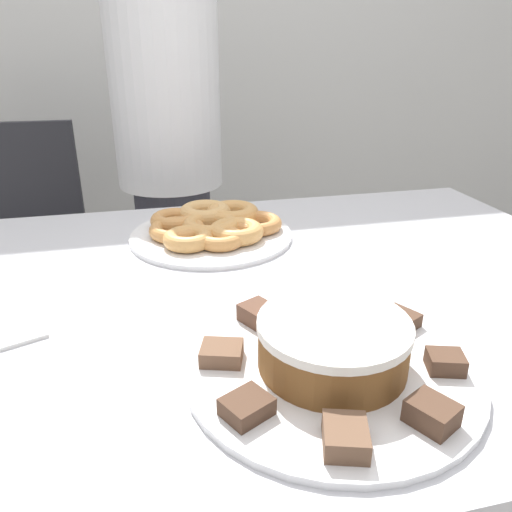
{
  "coord_description": "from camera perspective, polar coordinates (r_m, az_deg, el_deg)",
  "views": [
    {
      "loc": [
        -0.18,
        -0.77,
        1.16
      ],
      "look_at": [
        -0.0,
        -0.01,
        0.83
      ],
      "focal_mm": 35.0,
      "sensor_mm": 36.0,
      "label": 1
    }
  ],
  "objects": [
    {
      "name": "donut_5",
      "position": [
        1.02,
        -7.76,
        1.96
      ],
      "size": [
        0.1,
        0.1,
        0.03
      ],
      "color": "tan",
      "rests_on": "plate_donuts"
    },
    {
      "name": "wall_back",
      "position": [
        2.37,
        -9.98,
        26.36
      ],
      "size": [
        8.0,
        0.05,
        2.6
      ],
      "color": "silver",
      "rests_on": "ground_plane"
    },
    {
      "name": "lamington_4",
      "position": [
        0.69,
        20.82,
        -11.24
      ],
      "size": [
        0.05,
        0.05,
        0.02
      ],
      "rotation": [
        0.0,
        0.0,
        5.98
      ],
      "color": "#513828",
      "rests_on": "plate_cake"
    },
    {
      "name": "lamington_6",
      "position": [
        0.78,
        7.96,
        -5.42
      ],
      "size": [
        0.07,
        0.07,
        0.02
      ],
      "rotation": [
        0.0,
        0.0,
        7.55
      ],
      "color": "brown",
      "rests_on": "plate_cake"
    },
    {
      "name": "donut_7",
      "position": [
        1.05,
        -2.3,
        2.81
      ],
      "size": [
        0.12,
        0.12,
        0.04
      ],
      "color": "tan",
      "rests_on": "plate_donuts"
    },
    {
      "name": "lamington_2",
      "position": [
        0.55,
        9.73,
        -19.76
      ],
      "size": [
        0.06,
        0.07,
        0.03
      ],
      "rotation": [
        0.0,
        0.0,
        4.41
      ],
      "color": "brown",
      "rests_on": "plate_cake"
    },
    {
      "name": "lamington_3",
      "position": [
        0.6,
        19.47,
        -16.59
      ],
      "size": [
        0.06,
        0.06,
        0.03
      ],
      "rotation": [
        0.0,
        0.0,
        5.19
      ],
      "color": "#513828",
      "rests_on": "plate_cake"
    },
    {
      "name": "donut_0",
      "position": [
        1.09,
        -5.17,
        3.43
      ],
      "size": [
        0.13,
        0.13,
        0.03
      ],
      "color": "tan",
      "rests_on": "plate_donuts"
    },
    {
      "name": "donut_3",
      "position": [
        1.14,
        -9.29,
        4.08
      ],
      "size": [
        0.11,
        0.11,
        0.03
      ],
      "color": "#D18E4C",
      "rests_on": "plate_donuts"
    },
    {
      "name": "donut_2",
      "position": [
        1.17,
        -5.85,
        4.92
      ],
      "size": [
        0.12,
        0.12,
        0.04
      ],
      "color": "#E5AD66",
      "rests_on": "plate_donuts"
    },
    {
      "name": "plate_donuts",
      "position": [
        1.1,
        -5.13,
        2.34
      ],
      "size": [
        0.35,
        0.35,
        0.01
      ],
      "color": "white",
      "rests_on": "table"
    },
    {
      "name": "person_standing",
      "position": [
        1.56,
        -9.81,
        10.64
      ],
      "size": [
        0.31,
        0.31,
        1.56
      ],
      "color": "#383842",
      "rests_on": "ground_plane"
    },
    {
      "name": "lamington_1",
      "position": [
        0.58,
        -1.07,
        -16.83
      ],
      "size": [
        0.07,
        0.06,
        0.02
      ],
      "rotation": [
        0.0,
        0.0,
        3.62
      ],
      "color": "#513828",
      "rests_on": "plate_cake"
    },
    {
      "name": "frosted_cake",
      "position": [
        0.65,
        8.78,
        -9.8
      ],
      "size": [
        0.19,
        0.19,
        0.07
      ],
      "color": "brown",
      "rests_on": "plate_cake"
    },
    {
      "name": "napkin",
      "position": [
        0.82,
        -26.86,
        -7.96
      ],
      "size": [
        0.13,
        0.12,
        0.01
      ],
      "color": "white",
      "rests_on": "table"
    },
    {
      "name": "donut_1",
      "position": [
        1.16,
        -2.7,
        4.91
      ],
      "size": [
        0.12,
        0.12,
        0.04
      ],
      "color": "tan",
      "rests_on": "plate_donuts"
    },
    {
      "name": "plate_cake",
      "position": [
        0.67,
        8.58,
        -12.52
      ],
      "size": [
        0.38,
        0.38,
        0.01
      ],
      "color": "white",
      "rests_on": "table"
    },
    {
      "name": "table",
      "position": [
        0.93,
        -0.03,
        -8.52
      ],
      "size": [
        1.41,
        0.98,
        0.77
      ],
      "color": "silver",
      "rests_on": "ground_plane"
    },
    {
      "name": "donut_4",
      "position": [
        1.08,
        -8.97,
        2.97
      ],
      "size": [
        0.12,
        0.12,
        0.03
      ],
      "color": "#D18E4C",
      "rests_on": "plate_donuts"
    },
    {
      "name": "lamington_5",
      "position": [
        0.76,
        15.79,
        -7.13
      ],
      "size": [
        0.07,
        0.07,
        0.02
      ],
      "rotation": [
        0.0,
        0.0,
        6.76
      ],
      "color": "#513828",
      "rests_on": "plate_cake"
    },
    {
      "name": "office_chair_left",
      "position": [
        1.9,
        -24.8,
        -1.33
      ],
      "size": [
        0.45,
        0.45,
        0.91
      ],
      "rotation": [
        0.0,
        0.0,
        -0.02
      ],
      "color": "black",
      "rests_on": "ground_plane"
    },
    {
      "name": "donut_6",
      "position": [
        1.02,
        -4.1,
        2.01
      ],
      "size": [
        0.1,
        0.1,
        0.03
      ],
      "color": "#D18E4C",
      "rests_on": "plate_donuts"
    },
    {
      "name": "lamington_0",
      "position": [
        0.67,
        -3.95,
        -11.01
      ],
      "size": [
        0.07,
        0.06,
        0.02
      ],
      "rotation": [
        0.0,
        0.0,
        2.84
      ],
      "color": "brown",
      "rests_on": "plate_cake"
    },
    {
      "name": "donut_8",
      "position": [
        1.11,
        -0.12,
        3.76
      ],
      "size": [
        0.12,
        0.12,
        0.03
      ],
      "color": "#C68447",
      "rests_on": "plate_donuts"
    },
    {
      "name": "lamington_7",
      "position": [
        0.75,
        0.32,
        -6.63
      ],
      "size": [
        0.06,
        0.07,
        0.03
      ],
      "rotation": [
        0.0,
        0.0,
        8.33
      ],
      "color": "brown",
      "rests_on": "plate_cake"
    }
  ]
}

